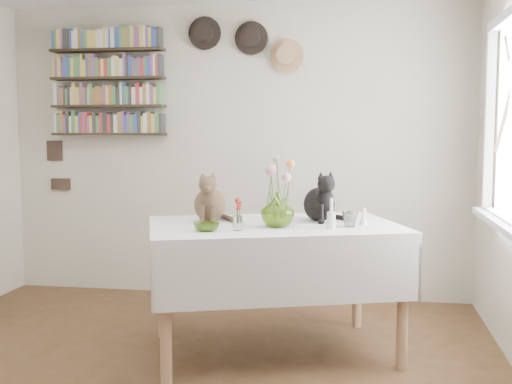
% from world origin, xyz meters
% --- Properties ---
extents(room, '(4.08, 4.58, 2.58)m').
position_xyz_m(room, '(0.00, 0.00, 1.25)').
color(room, brown).
rests_on(room, ground).
extents(dining_table, '(1.81, 1.46, 0.84)m').
position_xyz_m(dining_table, '(0.53, 0.85, 0.63)').
color(dining_table, white).
rests_on(dining_table, room).
extents(tabby_cat, '(0.26, 0.31, 0.34)m').
position_xyz_m(tabby_cat, '(0.10, 0.91, 1.01)').
color(tabby_cat, brown).
rests_on(tabby_cat, dining_table).
extents(black_cat, '(0.32, 0.36, 0.34)m').
position_xyz_m(black_cat, '(0.81, 1.04, 1.01)').
color(black_cat, black).
rests_on(black_cat, dining_table).
extents(flower_vase, '(0.29, 0.29, 0.22)m').
position_xyz_m(flower_vase, '(0.57, 0.72, 0.95)').
color(flower_vase, '#90BC3F').
rests_on(flower_vase, dining_table).
extents(green_bowl, '(0.22, 0.22, 0.05)m').
position_xyz_m(green_bowl, '(0.18, 0.50, 0.86)').
color(green_bowl, '#90BC3F').
rests_on(green_bowl, dining_table).
extents(drinking_glass, '(0.12, 0.12, 0.09)m').
position_xyz_m(drinking_glass, '(1.01, 0.81, 0.88)').
color(drinking_glass, white).
rests_on(drinking_glass, dining_table).
extents(candlestick, '(0.05, 0.05, 0.19)m').
position_xyz_m(candlestick, '(0.90, 0.69, 0.90)').
color(candlestick, white).
rests_on(candlestick, dining_table).
extents(berry_jar, '(0.06, 0.06, 0.22)m').
position_xyz_m(berry_jar, '(0.35, 0.54, 0.94)').
color(berry_jar, white).
rests_on(berry_jar, dining_table).
extents(porcelain_figurine, '(0.06, 0.06, 0.11)m').
position_xyz_m(porcelain_figurine, '(1.09, 0.91, 0.88)').
color(porcelain_figurine, white).
rests_on(porcelain_figurine, dining_table).
extents(flower_bouquet, '(0.17, 0.12, 0.39)m').
position_xyz_m(flower_bouquet, '(0.57, 0.74, 1.18)').
color(flower_bouquet, '#4C7233').
rests_on(flower_bouquet, flower_vase).
extents(bookshelf_unit, '(1.00, 0.16, 0.91)m').
position_xyz_m(bookshelf_unit, '(-1.10, 2.16, 1.84)').
color(bookshelf_unit, '#302417').
rests_on(bookshelf_unit, room).
extents(wall_hats, '(0.98, 0.09, 0.48)m').
position_xyz_m(wall_hats, '(0.12, 2.19, 2.17)').
color(wall_hats, black).
rests_on(wall_hats, room).
extents(wall_art_plaques, '(0.21, 0.02, 0.44)m').
position_xyz_m(wall_art_plaques, '(-1.63, 2.23, 1.12)').
color(wall_art_plaques, '#38281E').
rests_on(wall_art_plaques, room).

